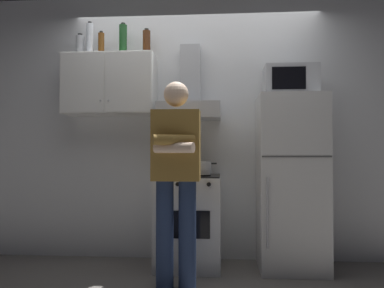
{
  "coord_description": "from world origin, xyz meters",
  "views": [
    {
      "loc": [
        0.27,
        -3.5,
        1.06
      ],
      "look_at": [
        0.0,
        0.0,
        1.15
      ],
      "focal_mm": 37.28,
      "sensor_mm": 36.0,
      "label": 1
    }
  ],
  "objects": [
    {
      "name": "refrigerator",
      "position": [
        0.9,
        0.25,
        0.8
      ],
      "size": [
        0.6,
        0.62,
        1.6
      ],
      "color": "silver",
      "rests_on": "ground_plane"
    },
    {
      "name": "bottle_rum_dark",
      "position": [
        -0.49,
        0.41,
        2.18
      ],
      "size": [
        0.08,
        0.08,
        0.27
      ],
      "color": "#47230F",
      "rests_on": "upper_cabinet"
    },
    {
      "name": "back_wall_tiled",
      "position": [
        0.0,
        0.6,
        1.35
      ],
      "size": [
        4.8,
        0.1,
        2.7
      ],
      "primitive_type": "cube",
      "color": "white",
      "rests_on": "ground_plane"
    },
    {
      "name": "bottle_wine_green",
      "position": [
        -0.73,
        0.4,
        2.21
      ],
      "size": [
        0.08,
        0.08,
        0.33
      ],
      "color": "#19471E",
      "rests_on": "upper_cabinet"
    },
    {
      "name": "stove_oven",
      "position": [
        -0.05,
        0.25,
        0.43
      ],
      "size": [
        0.6,
        0.62,
        0.87
      ],
      "color": "silver",
      "rests_on": "ground_plane"
    },
    {
      "name": "ground_plane",
      "position": [
        0.0,
        0.0,
        0.0
      ],
      "size": [
        7.0,
        7.0,
        0.0
      ],
      "primitive_type": "plane",
      "color": "slate"
    },
    {
      "name": "microwave",
      "position": [
        0.9,
        0.27,
        1.74
      ],
      "size": [
        0.48,
        0.37,
        0.28
      ],
      "color": "#B7BABF",
      "rests_on": "refrigerator"
    },
    {
      "name": "person_standing",
      "position": [
        -0.1,
        -0.36,
        0.9
      ],
      "size": [
        0.38,
        0.33,
        1.64
      ],
      "color": "navy",
      "rests_on": "ground_plane"
    },
    {
      "name": "upper_cabinet",
      "position": [
        -0.85,
        0.37,
        1.75
      ],
      "size": [
        0.9,
        0.37,
        0.6
      ],
      "color": "white"
    },
    {
      "name": "bottle_canister_steel",
      "position": [
        -1.17,
        0.4,
        2.16
      ],
      "size": [
        0.08,
        0.08,
        0.23
      ],
      "color": "#B2B5BA",
      "rests_on": "upper_cabinet"
    },
    {
      "name": "bottle_vodka_clear",
      "position": [
        -1.06,
        0.37,
        2.21
      ],
      "size": [
        0.07,
        0.07,
        0.34
      ],
      "color": "silver",
      "rests_on": "upper_cabinet"
    },
    {
      "name": "cooking_pot",
      "position": [
        0.08,
        0.13,
        0.93
      ],
      "size": [
        0.27,
        0.17,
        0.12
      ],
      "color": "#B7BABF",
      "rests_on": "stove_oven"
    },
    {
      "name": "bottle_beer_brown",
      "position": [
        -0.95,
        0.39,
        2.17
      ],
      "size": [
        0.06,
        0.06,
        0.25
      ],
      "color": "brown",
      "rests_on": "upper_cabinet"
    },
    {
      "name": "range_hood",
      "position": [
        -0.05,
        0.38,
        1.6
      ],
      "size": [
        0.6,
        0.44,
        0.75
      ],
      "color": "#B7BABF"
    }
  ]
}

